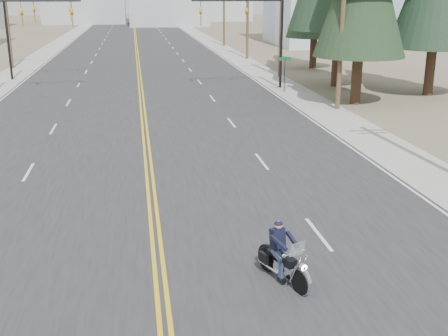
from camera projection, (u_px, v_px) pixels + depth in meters
ground_plane at (164, 319)px, 12.90m from camera, size 400.00×400.00×0.00m
road at (136, 47)px, 78.92m from camera, size 20.00×200.00×0.01m
sidewalk_left at (52, 48)px, 77.20m from camera, size 3.00×200.00×0.01m
sidewalk_right at (217, 46)px, 80.64m from camera, size 3.00×200.00×0.01m
traffic_mast_left at (12, 26)px, 40.27m from camera, size 7.10×0.26×7.00m
traffic_mast_right at (256, 24)px, 42.96m from camera, size 7.10×0.26×7.00m
traffic_mast_far at (27, 22)px, 47.79m from camera, size 6.10×0.26×7.00m
street_sign at (285, 68)px, 42.28m from camera, size 0.90×0.06×2.62m
utility_pole_b at (343, 14)px, 34.69m from camera, size 2.20×0.30×11.50m
utility_pole_c at (281, 11)px, 48.91m from camera, size 2.20×0.30×11.00m
utility_pole_d at (248, 5)px, 62.98m from camera, size 2.20×0.30×11.50m
utility_pole_e at (224, 5)px, 79.09m from camera, size 2.20×0.30×11.00m
utility_pole_left at (6, 12)px, 54.68m from camera, size 2.20×0.30×10.50m
motorcyclist at (284, 254)px, 14.35m from camera, size 1.56×2.22×1.60m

